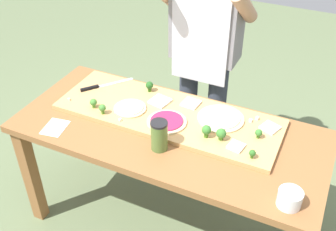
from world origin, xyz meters
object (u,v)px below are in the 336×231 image
object	(u,v)px
pizza_whole_cheese_artichoke	(221,118)
broccoli_floret_front_left	(102,108)
prep_table	(169,144)
broccoli_floret_front_mid	(259,133)
broccoli_floret_front_right	(93,103)
cheese_crumble_a	(120,120)
sauce_jar	(159,135)
cheese_crumble_d	(257,118)
cheese_crumble_b	(251,121)
chefs_knife	(100,86)
pizza_slice_far_right	(160,101)
broccoli_floret_back_left	(252,153)
cheese_crumble_c	(69,99)
cook_center	(205,43)
broccoli_floret_back_mid	(149,86)
flour_cup	(289,199)
pizza_whole_white_garlic	(130,108)
pizza_slice_near_right	(236,146)
broccoli_floret_center_right	(206,130)
recipe_note	(55,127)
pizza_slice_near_left	(191,103)
pizza_slice_center	(270,128)
pizza_whole_beet_magenta	(167,122)
broccoli_floret_center_left	(221,134)

from	to	relation	value
pizza_whole_cheese_artichoke	broccoli_floret_front_left	world-z (taller)	broccoli_floret_front_left
prep_table	broccoli_floret_front_mid	bearing A→B (deg)	12.56
broccoli_floret_front_right	cheese_crumble_a	distance (m)	0.20
sauce_jar	cheese_crumble_d	bearing A→B (deg)	46.81
cheese_crumble_b	chefs_knife	bearing A→B (deg)	-176.97
prep_table	cheese_crumble_d	xyz separation A→B (m)	(0.41, 0.25, 0.14)
pizza_slice_far_right	cheese_crumble_b	bearing A→B (deg)	4.29
broccoli_floret_back_left	cheese_crumble_c	world-z (taller)	broccoli_floret_back_left
cheese_crumble_c	cheese_crumble_d	size ratio (longest dim) A/B	0.80
broccoli_floret_front_left	cook_center	xyz separation A→B (m)	(0.35, 0.61, 0.19)
prep_table	sauce_jar	size ratio (longest dim) A/B	10.29
broccoli_floret_back_mid	flour_cup	xyz separation A→B (m)	(0.92, -0.50, -0.03)
flour_cup	pizza_whole_white_garlic	bearing A→B (deg)	162.53
cheese_crumble_a	pizza_slice_near_right	bearing A→B (deg)	5.00
pizza_whole_cheese_artichoke	broccoli_floret_center_right	size ratio (longest dim) A/B	3.64
flour_cup	recipe_note	bearing A→B (deg)	179.68
pizza_whole_white_garlic	cheese_crumble_a	xyz separation A→B (m)	(0.01, -0.11, -0.00)
pizza_slice_near_left	broccoli_floret_back_left	distance (m)	0.52
prep_table	cook_center	xyz separation A→B (m)	(-0.02, 0.55, 0.35)
pizza_whole_white_garlic	cheese_crumble_c	size ratio (longest dim) A/B	13.82
chefs_knife	cheese_crumble_d	size ratio (longest dim) A/B	16.37
prep_table	pizza_slice_center	size ratio (longest dim) A/B	19.28
chefs_knife	broccoli_floret_front_right	distance (m)	0.22
cheese_crumble_c	broccoli_floret_back_left	bearing A→B (deg)	-1.50
pizza_whole_beet_magenta	cook_center	distance (m)	0.58
pizza_whole_cheese_artichoke	cheese_crumble_b	distance (m)	0.16
broccoli_floret_center_left	broccoli_floret_front_mid	bearing A→B (deg)	29.58
broccoli_floret_center_left	chefs_knife	bearing A→B (deg)	169.02
pizza_whole_cheese_artichoke	flour_cup	bearing A→B (deg)	-42.94
pizza_slice_near_left	cheese_crumble_a	world-z (taller)	cheese_crumble_a
pizza_whole_white_garlic	broccoli_floret_back_mid	xyz separation A→B (m)	(0.01, 0.21, 0.03)
broccoli_floret_front_mid	broccoli_floret_center_right	bearing A→B (deg)	-156.07
pizza_whole_cheese_artichoke	broccoli_floret_center_left	xyz separation A→B (m)	(0.06, -0.16, 0.03)
cheese_crumble_a	flour_cup	size ratio (longest dim) A/B	0.12
broccoli_floret_front_mid	cheese_crumble_d	bearing A→B (deg)	106.77
recipe_note	broccoli_floret_center_left	bearing A→B (deg)	16.84
pizza_slice_near_left	chefs_knife	bearing A→B (deg)	-173.43
broccoli_floret_back_mid	broccoli_floret_front_left	distance (m)	0.33
cheese_crumble_d	sauce_jar	bearing A→B (deg)	-133.19
broccoli_floret_center_right	cheese_crumble_c	xyz separation A→B (m)	(-0.83, -0.03, -0.04)
broccoli_floret_front_right	broccoli_floret_front_left	bearing A→B (deg)	-19.61
pizza_slice_near_right	cheese_crumble_c	bearing A→B (deg)	-179.25
pizza_whole_white_garlic	cheese_crumble_a	distance (m)	0.11
broccoli_floret_front_mid	pizza_slice_near_right	bearing A→B (deg)	-123.24
cheese_crumble_d	sauce_jar	size ratio (longest dim) A/B	0.10
pizza_whole_white_garlic	broccoli_floret_center_left	bearing A→B (deg)	-3.68
broccoli_floret_back_left	flour_cup	size ratio (longest dim) A/B	0.44
broccoli_floret_front_mid	broccoli_floret_back_left	size ratio (longest dim) A/B	1.10
flour_cup	cook_center	bearing A→B (deg)	130.95
broccoli_floret_center_right	pizza_whole_white_garlic	bearing A→B (deg)	174.25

